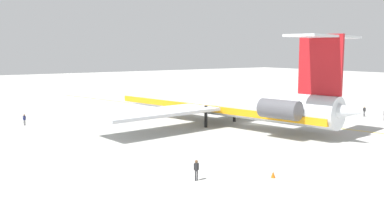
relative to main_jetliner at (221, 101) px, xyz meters
The scene contains 7 objects.
ground 6.24m from the main_jetliner, 113.20° to the right, with size 309.05×309.05×0.00m, color #ADADA8.
main_jetliner is the anchor object (origin of this frame).
ground_crew_near_nose 25.47m from the main_jetliner, 107.58° to the right, with size 0.37×0.27×1.69m.
ground_crew_portside 27.58m from the main_jetliner, 137.17° to the left, with size 0.28×0.44×1.77m.
ground_crew_starboard 28.57m from the main_jetliner, 56.98° to the left, with size 0.26×0.39×1.65m.
safety_cone_nose 26.72m from the main_jetliner, 151.09° to the left, with size 0.40×0.40×0.55m, color #EA590F.
taxiway_centreline 9.05m from the main_jetliner, 81.76° to the right, with size 109.43×0.36×0.01m, color gold.
Camera 1 is at (-46.00, 43.33, 10.76)m, focal length 39.68 mm.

